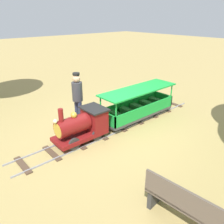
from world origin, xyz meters
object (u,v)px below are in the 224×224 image
(locomotive, at_px, (83,125))
(passenger_car, at_px, (138,107))
(park_bench, at_px, (185,205))
(conductor_person, at_px, (77,95))

(locomotive, height_order, passenger_car, locomotive)
(park_bench, bearing_deg, locomotive, -5.34)
(locomotive, height_order, park_bench, locomotive)
(passenger_car, height_order, park_bench, passenger_car)
(conductor_person, xyz_separation_m, park_bench, (-4.05, 0.72, -0.54))
(locomotive, bearing_deg, conductor_person, -26.41)
(passenger_car, relative_size, park_bench, 2.03)
(conductor_person, bearing_deg, locomotive, 153.59)
(conductor_person, bearing_deg, passenger_car, -116.97)
(park_bench, bearing_deg, passenger_car, -36.92)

